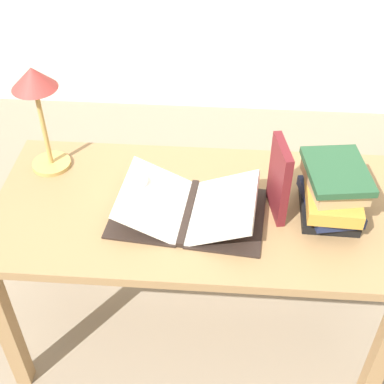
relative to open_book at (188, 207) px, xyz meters
The scene contains 7 objects.
ground_plane 0.75m from the open_book, 55.32° to the left, with size 12.00×12.00×0.00m, color gray.
reading_desk 0.14m from the open_book, 55.32° to the left, with size 1.45×0.70×0.72m.
open_book is the anchor object (origin of this frame).
book_stack_tall 0.49m from the open_book, ahead, with size 0.23×0.30×0.20m.
book_standing_upright 0.32m from the open_book, ahead, with size 0.06×0.17×0.28m.
reading_lamp 0.66m from the open_book, 156.93° to the left, with size 0.16×0.16×0.42m.
coffee_mug 0.20m from the open_book, 160.99° to the left, with size 0.09×0.09×0.09m.
Camera 1 is at (0.08, -1.39, 2.00)m, focal length 50.00 mm.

